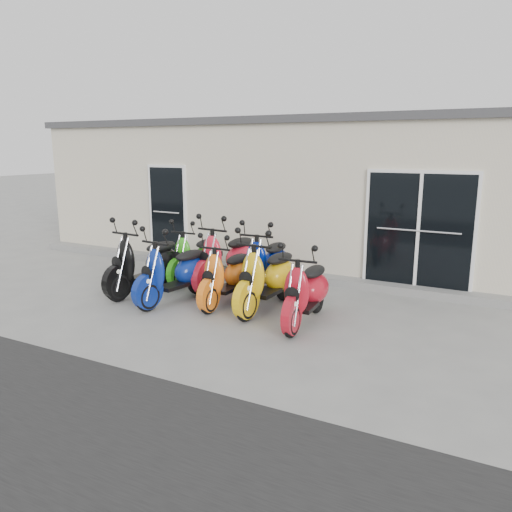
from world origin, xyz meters
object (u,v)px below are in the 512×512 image
at_px(scooter_front_black, 145,254).
at_px(scooter_back_red, 227,250).
at_px(scooter_front_orange_b, 268,268).
at_px(scooter_back_blue, 267,256).
at_px(scooter_back_green, 196,250).
at_px(scooter_front_blue, 174,263).
at_px(scooter_front_orange_a, 227,267).
at_px(scooter_front_red, 306,282).

bearing_deg(scooter_front_black, scooter_back_red, 45.24).
bearing_deg(scooter_front_orange_b, scooter_back_red, 150.24).
distance_m(scooter_front_black, scooter_back_blue, 2.29).
height_order(scooter_front_black, scooter_back_green, scooter_front_black).
distance_m(scooter_front_black, scooter_front_blue, 0.87).
distance_m(scooter_front_orange_a, scooter_front_red, 1.64).
xyz_separation_m(scooter_front_blue, scooter_front_orange_b, (1.66, 0.37, 0.03)).
xyz_separation_m(scooter_front_black, scooter_front_orange_b, (2.50, 0.15, -0.01)).
bearing_deg(scooter_front_red, scooter_back_red, 147.56).
relative_size(scooter_front_blue, scooter_back_blue, 0.97).
xyz_separation_m(scooter_front_blue, scooter_back_blue, (1.20, 1.26, 0.02)).
relative_size(scooter_front_orange_b, scooter_back_red, 0.97).
bearing_deg(scooter_front_orange_a, scooter_back_red, 119.37).
bearing_deg(scooter_back_red, scooter_back_blue, 7.97).
xyz_separation_m(scooter_front_black, scooter_front_orange_a, (1.73, 0.11, -0.08)).
xyz_separation_m(scooter_front_black, scooter_front_red, (3.33, -0.19, -0.06)).
distance_m(scooter_front_orange_b, scooter_back_green, 2.33).
distance_m(scooter_front_orange_b, scooter_front_red, 0.91).
height_order(scooter_back_green, scooter_back_red, scooter_back_red).
xyz_separation_m(scooter_front_orange_a, scooter_front_red, (1.61, -0.30, 0.02)).
bearing_deg(scooter_front_orange_b, scooter_front_red, -18.91).
bearing_deg(scooter_back_red, scooter_front_orange_b, -28.09).
xyz_separation_m(scooter_front_blue, scooter_back_green, (-0.46, 1.33, -0.04)).
distance_m(scooter_back_green, scooter_back_blue, 1.66).
bearing_deg(scooter_front_red, scooter_front_blue, 177.31).
relative_size(scooter_front_black, scooter_front_orange_a, 1.12).
relative_size(scooter_front_black, scooter_front_orange_b, 1.01).
xyz_separation_m(scooter_front_orange_a, scooter_front_orange_b, (0.77, 0.04, 0.07)).
bearing_deg(scooter_front_red, scooter_back_blue, 133.12).
height_order(scooter_front_orange_a, scooter_front_red, scooter_front_red).
height_order(scooter_front_black, scooter_back_red, scooter_back_red).
height_order(scooter_front_black, scooter_front_red, scooter_front_black).
bearing_deg(scooter_back_blue, scooter_front_red, -45.86).
bearing_deg(scooter_back_green, scooter_front_blue, -69.51).
bearing_deg(scooter_front_orange_a, scooter_front_blue, -160.94).
xyz_separation_m(scooter_front_red, scooter_back_red, (-2.13, 1.19, 0.07)).
height_order(scooter_front_blue, scooter_back_blue, scooter_back_blue).
bearing_deg(scooter_front_blue, scooter_front_black, 173.31).
bearing_deg(scooter_back_blue, scooter_front_black, -155.22).
height_order(scooter_front_orange_b, scooter_back_red, scooter_back_red).
height_order(scooter_front_blue, scooter_front_red, scooter_front_blue).
relative_size(scooter_front_blue, scooter_back_red, 0.93).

